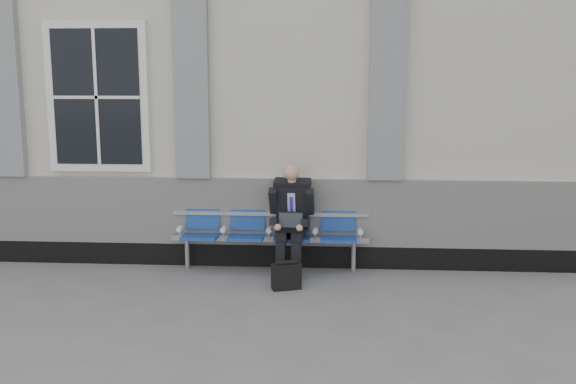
{
  "coord_description": "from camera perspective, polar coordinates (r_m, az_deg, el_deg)",
  "views": [
    {
      "loc": [
        3.41,
        -6.83,
        2.47
      ],
      "look_at": [
        2.88,
        0.9,
        1.12
      ],
      "focal_mm": 40.0,
      "sensor_mm": 36.0,
      "label": 1
    }
  ],
  "objects": [
    {
      "name": "ground",
      "position": [
        8.02,
        -21.76,
        -8.75
      ],
      "size": [
        70.0,
        70.0,
        0.0
      ],
      "primitive_type": "plane",
      "color": "slate",
      "rests_on": "ground"
    },
    {
      "name": "station_building",
      "position": [
        10.86,
        -14.67,
        8.28
      ],
      "size": [
        14.4,
        4.4,
        4.49
      ],
      "color": "beige",
      "rests_on": "ground"
    },
    {
      "name": "bench",
      "position": [
        8.41,
        -1.64,
        -3.27
      ],
      "size": [
        2.6,
        0.47,
        0.91
      ],
      "color": "#9EA0A3",
      "rests_on": "ground"
    },
    {
      "name": "businessman",
      "position": [
        8.21,
        0.3,
        -2.04
      ],
      "size": [
        0.58,
        0.78,
        1.42
      ],
      "color": "black",
      "rests_on": "ground"
    },
    {
      "name": "briefcase",
      "position": [
        7.72,
        -0.15,
        -7.48
      ],
      "size": [
        0.37,
        0.25,
        0.35
      ],
      "color": "black",
      "rests_on": "ground"
    }
  ]
}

